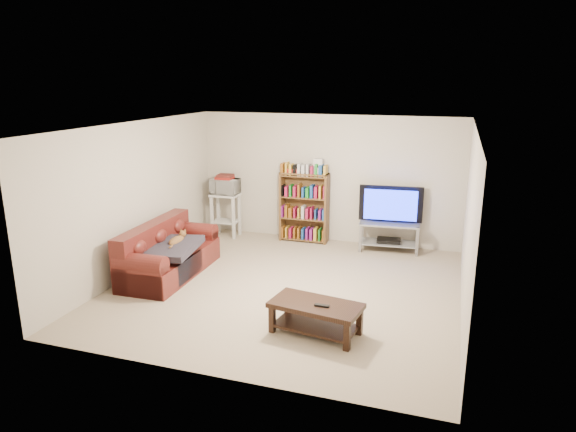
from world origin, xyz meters
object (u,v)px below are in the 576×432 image
at_px(coffee_table, 316,312).
at_px(bookshelf, 304,206).
at_px(sofa, 166,256).
at_px(tv_stand, 389,232).

xyz_separation_m(coffee_table, bookshelf, (-1.19, 3.52, 0.41)).
relative_size(sofa, bookshelf, 1.47).
bearing_deg(tv_stand, coffee_table, -102.15).
xyz_separation_m(coffee_table, tv_stand, (0.44, 3.44, 0.08)).
xyz_separation_m(sofa, coffee_table, (2.78, -1.17, -0.02)).
height_order(sofa, bookshelf, bookshelf).
relative_size(sofa, coffee_table, 1.67).
height_order(coffee_table, bookshelf, bookshelf).
distance_m(sofa, tv_stand, 3.94).
bearing_deg(sofa, tv_stand, 33.67).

